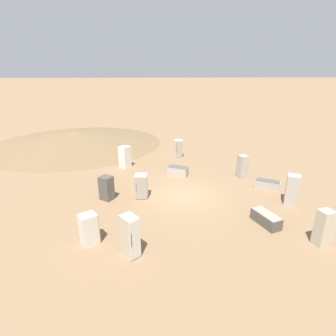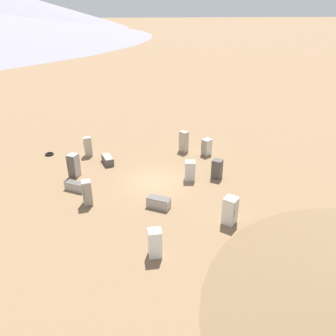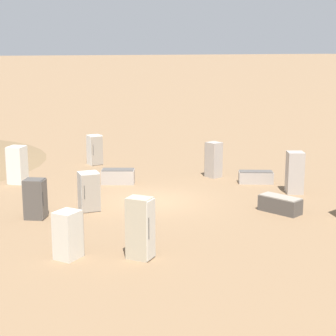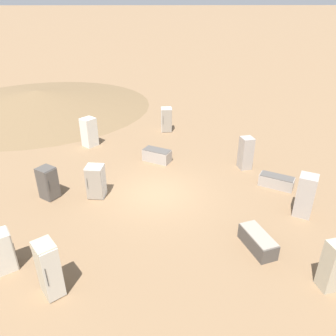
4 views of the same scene
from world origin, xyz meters
name	(u,v)px [view 2 (image 2 of 4)]	position (x,y,z in m)	size (l,w,h in m)	color
ground_plane	(155,182)	(0.00, 0.00, 0.00)	(1000.00, 1000.00, 0.00)	#846647
discarded_fridge_0	(108,160)	(-3.71, 3.99, 0.33)	(1.14, 1.80, 0.65)	#4C4742
discarded_fridge_1	(217,169)	(4.97, 0.08, 0.77)	(0.99, 0.97, 1.53)	#4C4742
discarded_fridge_2	(184,141)	(3.33, 5.77, 0.97)	(0.90, 0.95, 1.94)	#B2A88E
discarded_fridge_3	(87,193)	(-4.87, -2.53, 0.89)	(0.73, 0.80, 1.78)	#A89E93
discarded_fridge_4	(74,165)	(-6.27, 1.91, 0.94)	(0.99, 1.02, 1.88)	#A89E93
discarded_fridge_5	(230,211)	(4.12, -5.99, 0.90)	(1.09, 1.09, 1.80)	silver
discarded_fridge_6	(88,146)	(-5.49, 5.92, 0.89)	(0.77, 0.67, 1.77)	#B2A88E
discarded_fridge_7	(207,147)	(5.26, 4.66, 0.75)	(0.99, 0.95, 1.50)	beige
discarded_fridge_8	(155,243)	(-0.81, -8.36, 0.83)	(0.72, 0.74, 1.65)	white
discarded_fridge_9	(159,202)	(-0.08, -3.57, 0.35)	(1.72, 1.40, 0.71)	#A89E93
discarded_fridge_10	(190,170)	(2.79, 0.06, 0.78)	(0.86, 0.82, 1.56)	silver
discarded_fridge_11	(76,186)	(-5.92, -0.42, 0.30)	(1.73, 1.39, 0.60)	#A89E93
scrap_tire	(49,154)	(-9.11, 6.53, 0.09)	(0.78, 0.78, 0.17)	black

